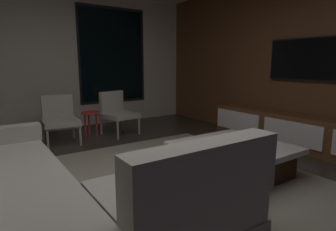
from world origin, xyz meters
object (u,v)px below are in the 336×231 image
at_px(book_stack_on_coffee_table, 241,146).
at_px(mounted_tv, 303,59).
at_px(sectional_couch, 49,198).
at_px(accent_chair_by_curtain, 59,117).
at_px(coffee_table, 233,159).
at_px(accent_chair_near_window, 117,111).
at_px(side_stool, 90,117).
at_px(media_console, 303,134).

relative_size(book_stack_on_coffee_table, mounted_tv, 0.27).
bearing_deg(sectional_couch, accent_chair_by_curtain, 74.59).
xyz_separation_m(coffee_table, accent_chair_by_curtain, (-1.31, 2.54, 0.25)).
distance_m(accent_chair_near_window, mounted_tv, 3.22).
relative_size(side_stool, mounted_tv, 0.42).
relative_size(book_stack_on_coffee_table, side_stool, 0.64).
bearing_deg(side_stool, accent_chair_near_window, -1.54).
bearing_deg(accent_chair_by_curtain, sectional_couch, -105.41).
relative_size(side_stool, media_console, 0.15).
height_order(accent_chair_by_curtain, mounted_tv, mounted_tv).
height_order(book_stack_on_coffee_table, media_console, media_console).
distance_m(book_stack_on_coffee_table, side_stool, 2.86).
bearing_deg(side_stool, sectional_couch, -115.24).
bearing_deg(accent_chair_near_window, accent_chair_by_curtain, -177.87).
relative_size(coffee_table, accent_chair_near_window, 1.49).
bearing_deg(accent_chair_by_curtain, media_console, -40.29).
relative_size(accent_chair_near_window, mounted_tv, 0.71).
bearing_deg(media_console, accent_chair_by_curtain, 139.71).
xyz_separation_m(sectional_couch, mounted_tv, (3.79, 0.31, 1.06)).
bearing_deg(book_stack_on_coffee_table, coffee_table, 65.79).
distance_m(book_stack_on_coffee_table, mounted_tv, 2.13).
distance_m(coffee_table, side_stool, 2.71).
bearing_deg(sectional_couch, accent_chair_near_window, 56.44).
height_order(accent_chair_near_window, accent_chair_by_curtain, same).
bearing_deg(accent_chair_by_curtain, book_stack_on_coffee_table, -65.75).
relative_size(accent_chair_by_curtain, mounted_tv, 0.71).
xyz_separation_m(accent_chair_by_curtain, media_console, (2.90, -2.46, -0.18)).
bearing_deg(coffee_table, side_stool, 106.81).
xyz_separation_m(accent_chair_near_window, side_stool, (-0.49, 0.01, -0.06)).
height_order(accent_chair_by_curtain, media_console, accent_chair_by_curtain).
relative_size(coffee_table, mounted_tv, 1.05).
height_order(book_stack_on_coffee_table, mounted_tv, mounted_tv).
bearing_deg(sectional_couch, book_stack_on_coffee_table, -4.50).
distance_m(sectional_couch, accent_chair_by_curtain, 2.67).
xyz_separation_m(sectional_couch, accent_chair_by_curtain, (0.71, 2.57, 0.14)).
bearing_deg(book_stack_on_coffee_table, accent_chair_by_curtain, 114.25).
relative_size(coffee_table, media_console, 0.37).
xyz_separation_m(book_stack_on_coffee_table, accent_chair_by_curtain, (-1.23, 2.72, 0.02)).
xyz_separation_m(accent_chair_near_window, media_console, (1.88, -2.50, -0.18)).
xyz_separation_m(book_stack_on_coffee_table, media_console, (1.67, 0.27, -0.16)).
bearing_deg(sectional_couch, mounted_tv, 4.71).
xyz_separation_m(side_stool, mounted_tv, (2.55, -2.31, 0.98)).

